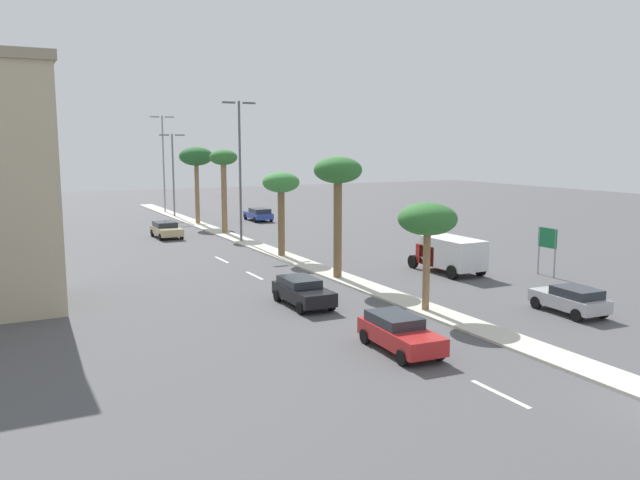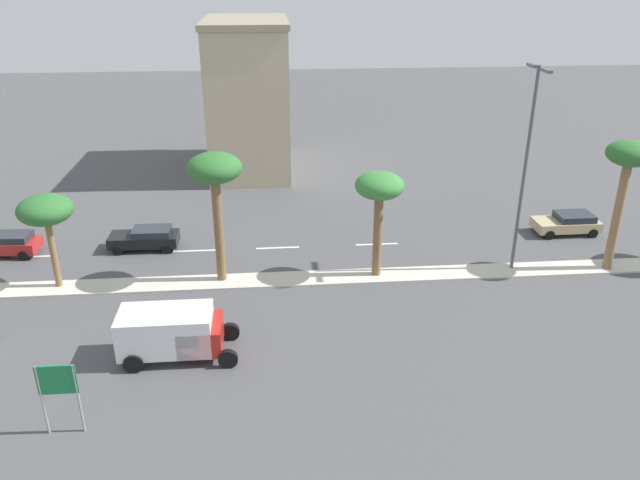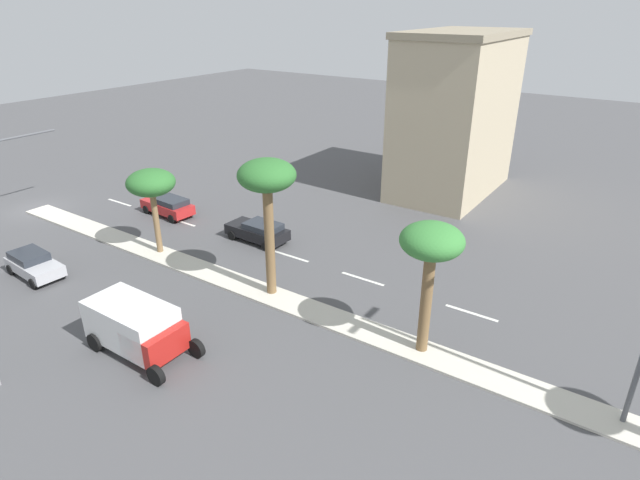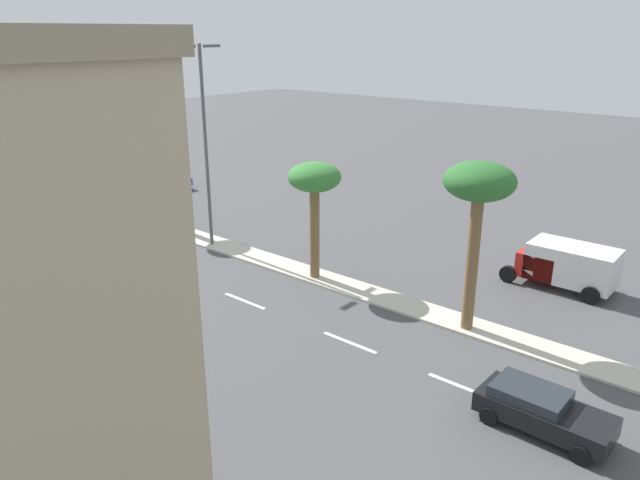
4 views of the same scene
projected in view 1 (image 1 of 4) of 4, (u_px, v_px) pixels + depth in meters
The scene contains 22 objects.
ground_plane at pixel (291, 260), 47.76m from camera, with size 160.00×160.00×0.00m, color #4C4C4F.
median_curb at pixel (248, 243), 55.51m from camera, with size 1.80×79.39×0.12m, color beige.
lane_stripe_inboard at pixel (500, 394), 22.05m from camera, with size 0.20×2.80×0.01m, color silver.
lane_stripe_front at pixel (384, 338), 28.42m from camera, with size 0.20×2.80×0.01m, color silver.
lane_stripe_mid at pixel (288, 292), 37.27m from camera, with size 0.20×2.80×0.01m, color silver.
lane_stripe_far at pixel (255, 276), 41.92m from camera, with size 0.20×2.80×0.01m, color silver.
lane_stripe_leading at pixel (222, 260), 47.66m from camera, with size 0.20×2.80×0.01m, color silver.
directional_road_sign at pixel (547, 242), 41.54m from camera, with size 0.10×1.51×3.12m.
palm_tree_far at pixel (427, 221), 32.19m from camera, with size 2.96×2.96×5.44m.
palm_tree_trailing at pixel (338, 176), 40.01m from camera, with size 3.00×3.00×7.55m.
palm_tree_front at pixel (281, 186), 48.19m from camera, with size 2.76×2.76×6.26m.
palm_tree_rear at pixel (223, 164), 60.50m from camera, with size 2.61×2.61×7.82m.
palm_tree_near at pixel (196, 158), 67.89m from camera, with size 3.54×3.54×8.03m.
street_lamp_inboard at pixel (240, 162), 55.19m from camera, with size 2.90×0.24×11.90m.
street_lamp_mid at pixel (173, 168), 74.87m from camera, with size 2.90×0.24×9.50m.
street_lamp_outboard at pixel (163, 157), 79.72m from camera, with size 2.90×0.24×11.75m.
sedan_red_right at pixel (399, 332), 26.57m from camera, with size 2.11×4.47×1.44m.
sedan_tan_near at pixel (166, 229), 58.89m from camera, with size 2.14×4.34×1.41m.
sedan_black_rear at pixel (303, 291), 34.10m from camera, with size 2.02×4.37×1.41m.
sedan_blue_center at pixel (259, 214), 71.86m from camera, with size 2.22×4.51×1.42m.
sedan_silver_trailing at pixel (571, 299), 32.36m from camera, with size 2.09×4.04×1.40m.
box_truck at pixel (449, 253), 42.68m from camera, with size 2.56×5.42×2.35m.
Camera 1 is at (-19.68, -11.90, 8.41)m, focal length 36.42 mm.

